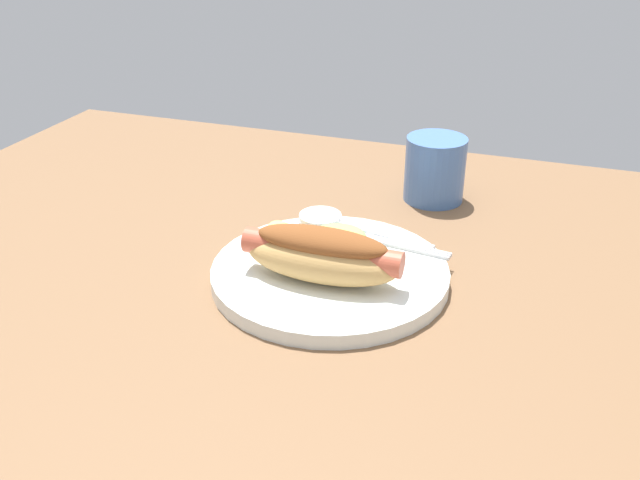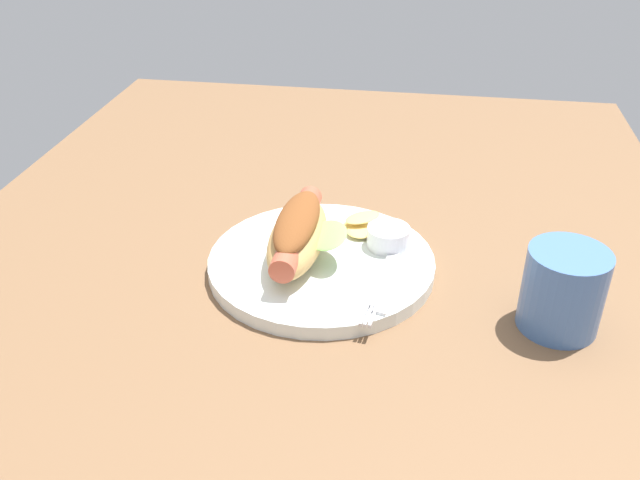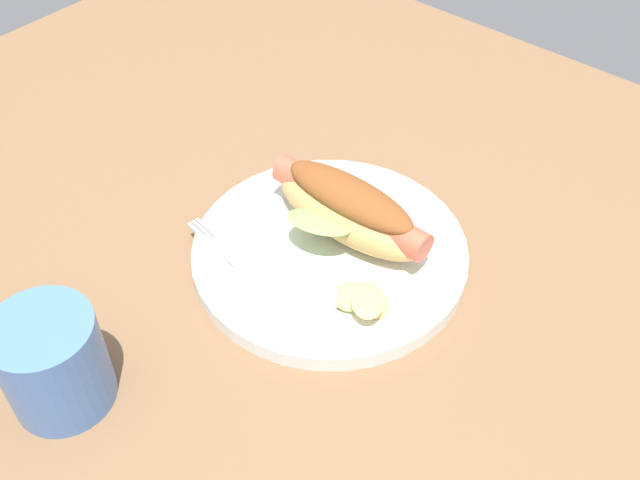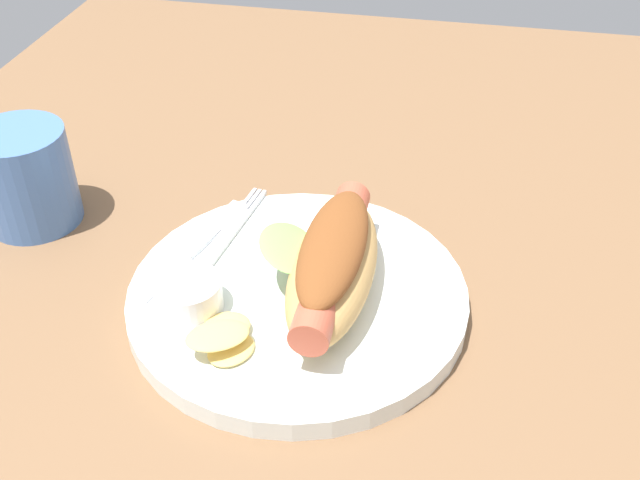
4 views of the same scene
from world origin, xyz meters
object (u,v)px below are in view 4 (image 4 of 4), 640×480
Objects in this scene: plate at (298,297)px; sauce_ramekin at (188,295)px; knife at (193,248)px; drinking_cup at (26,177)px; chips_pile at (224,337)px; fork at (221,243)px; hot_dog at (332,262)px.

sauce_ramekin is (-3.54, 7.08, 1.99)cm from plate.
knife is (2.87, 9.07, 0.98)cm from plate.
plate is at bearing -63.42° from sauce_ramekin.
plate is at bearing -91.25° from knife.
knife is at bearing -102.17° from drinking_cup.
drinking_cup is (9.74, 17.43, 1.45)cm from sauce_ramekin.
drinking_cup is at bearing 58.59° from chips_pile.
knife is (-1.00, 1.96, -0.02)cm from fork.
chips_pile is at bearing -133.32° from knife.
drinking_cup is at bearing 60.79° from sauce_ramekin.
drinking_cup is at bearing 90.53° from fork.
knife is 15.99cm from drinking_cup.
sauce_ramekin is 6.79cm from knife.
knife is at bearing 17.18° from sauce_ramekin.
fork is 2.20cm from knife.
plate is 7.66cm from chips_pile.
knife is at bearing 76.54° from hot_dog.
drinking_cup is (12.83, 21.01, 1.86)cm from chips_pile.
plate is at bearing -104.19° from drinking_cup.
chips_pile is (-10.50, -3.60, 0.58)cm from fork.
chips_pile reaches higher than plate.
hot_dog is at bearing -42.49° from chips_pile.
drinking_cup is (6.21, 27.08, -0.27)cm from hot_dog.
sauce_ramekin is 0.57× the size of drinking_cup.
chips_pile is (-6.63, 3.50, 1.58)cm from plate.
chips_pile is at bearing 152.17° from plate.
hot_dog is 27.79cm from drinking_cup.
sauce_ramekin is 4.75cm from chips_pile.
drinking_cup reaches higher than sauce_ramekin.
drinking_cup reaches higher than hot_dog.
plate is 2.95× the size of drinking_cup.
knife is 1.62× the size of drinking_cup.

